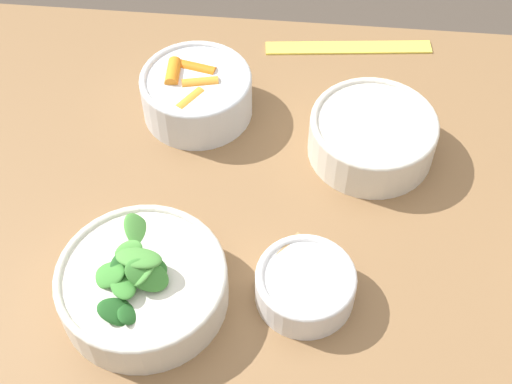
{
  "coord_description": "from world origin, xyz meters",
  "views": [
    {
      "loc": [
        -0.04,
        -0.54,
        1.49
      ],
      "look_at": [
        -0.1,
        0.02,
        0.77
      ],
      "focal_mm": 50.0,
      "sensor_mm": 36.0,
      "label": 1
    }
  ],
  "objects": [
    {
      "name": "dining_table",
      "position": [
        0.0,
        0.0,
        0.63
      ],
      "size": [
        1.28,
        0.82,
        0.74
      ],
      "color": "olive",
      "rests_on": "ground_plane"
    },
    {
      "name": "ruler",
      "position": [
        0.02,
        0.35,
        0.74
      ],
      "size": [
        0.26,
        0.06,
        0.0
      ],
      "color": "#EADB4C",
      "rests_on": "dining_table"
    },
    {
      "name": "bowl_cookies",
      "position": [
        -0.03,
        -0.1,
        0.76
      ],
      "size": [
        0.12,
        0.12,
        0.05
      ],
      "color": "white",
      "rests_on": "dining_table"
    },
    {
      "name": "bowl_greens",
      "position": [
        -0.21,
        -0.13,
        0.77
      ],
      "size": [
        0.2,
        0.2,
        0.1
      ],
      "color": "silver",
      "rests_on": "dining_table"
    },
    {
      "name": "bowl_carrots",
      "position": [
        -0.2,
        0.19,
        0.78
      ],
      "size": [
        0.16,
        0.16,
        0.07
      ],
      "color": "silver",
      "rests_on": "dining_table"
    },
    {
      "name": "bowl_beans_hotdog",
      "position": [
        0.05,
        0.14,
        0.77
      ],
      "size": [
        0.17,
        0.17,
        0.06
      ],
      "color": "silver",
      "rests_on": "dining_table"
    }
  ]
}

